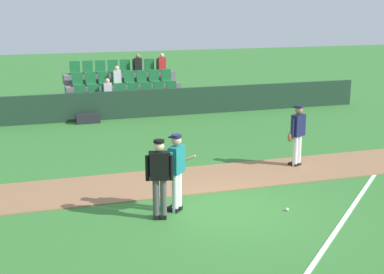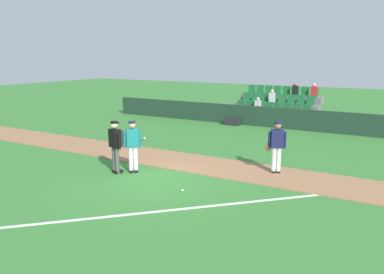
{
  "view_description": "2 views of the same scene",
  "coord_description": "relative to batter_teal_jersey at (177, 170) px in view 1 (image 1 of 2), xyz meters",
  "views": [
    {
      "loc": [
        -4.25,
        -10.8,
        4.57
      ],
      "look_at": [
        -0.2,
        1.99,
        1.23
      ],
      "focal_mm": 51.34,
      "sensor_mm": 36.0,
      "label": 1
    },
    {
      "loc": [
        6.61,
        -9.32,
        3.85
      ],
      "look_at": [
        0.42,
        1.57,
        1.15
      ],
      "focal_mm": 35.35,
      "sensor_mm": 36.0,
      "label": 2
    }
  ],
  "objects": [
    {
      "name": "foul_line_chalk",
      "position": [
        4.1,
        -0.78,
        -0.96
      ],
      "size": [
        8.65,
        8.46,
        0.01
      ],
      "primitive_type": "cube",
      "rotation": [
        0.0,
        0.0,
        0.77
      ],
      "color": "white",
      "rests_on": "ground"
    },
    {
      "name": "ground_plane",
      "position": [
        1.1,
        -0.28,
        -0.97
      ],
      "size": [
        80.0,
        80.0,
        0.0
      ],
      "primitive_type": "plane",
      "color": "#387A33"
    },
    {
      "name": "infield_dirt_path",
      "position": [
        1.1,
        1.96,
        -0.95
      ],
      "size": [
        28.0,
        2.18,
        0.03
      ],
      "primitive_type": "cube",
      "color": "#9E704C",
      "rests_on": "ground"
    },
    {
      "name": "batter_teal_jersey",
      "position": [
        0.0,
        0.0,
        0.0
      ],
      "size": [
        0.73,
        0.68,
        1.76
      ],
      "color": "white",
      "rests_on": "ground"
    },
    {
      "name": "dugout_fence",
      "position": [
        1.1,
        10.24,
        -0.41
      ],
      "size": [
        20.0,
        0.16,
        1.11
      ],
      "primitive_type": "cube",
      "color": "#1E3828",
      "rests_on": "ground"
    },
    {
      "name": "umpire_home_plate",
      "position": [
        -0.47,
        -0.32,
        0.03
      ],
      "size": [
        0.58,
        0.37,
        1.76
      ],
      "color": "#4C4C4C",
      "rests_on": "ground"
    },
    {
      "name": "stadium_bleachers",
      "position": [
        1.1,
        12.12,
        -0.35
      ],
      "size": [
        5.0,
        2.95,
        2.3
      ],
      "color": "slate",
      "rests_on": "ground"
    },
    {
      "name": "runner_navy_jersey",
      "position": [
        4.16,
        2.25,
        -0.01
      ],
      "size": [
        0.65,
        0.42,
        1.76
      ],
      "color": "white",
      "rests_on": "ground"
    },
    {
      "name": "baseball",
      "position": [
        2.35,
        -0.75,
        -0.93
      ],
      "size": [
        0.07,
        0.07,
        0.07
      ],
      "primitive_type": "sphere",
      "color": "white",
      "rests_on": "ground"
    },
    {
      "name": "equipment_bag",
      "position": [
        -0.75,
        9.79,
        -0.79
      ],
      "size": [
        0.9,
        0.36,
        0.36
      ],
      "primitive_type": "cube",
      "color": "#232328",
      "rests_on": "ground"
    }
  ]
}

